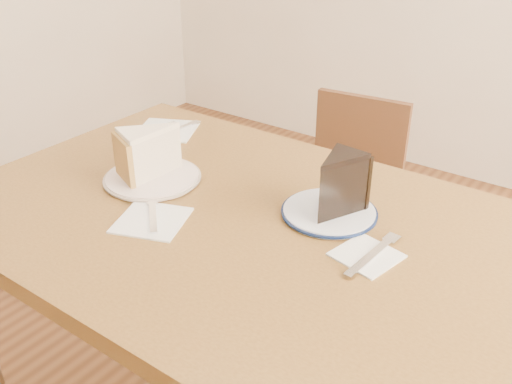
% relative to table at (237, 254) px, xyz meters
% --- Properties ---
extents(table, '(1.20, 0.80, 0.75)m').
position_rel_table_xyz_m(table, '(0.00, 0.00, 0.00)').
color(table, '#4D3315').
rests_on(table, ground).
extents(chair_far, '(0.41, 0.41, 0.75)m').
position_rel_table_xyz_m(chair_far, '(-0.11, 0.72, -0.24)').
color(chair_far, '#361D10').
rests_on(chair_far, ground).
extents(plate_cream, '(0.21, 0.21, 0.01)m').
position_rel_table_xyz_m(plate_cream, '(-0.25, 0.01, 0.10)').
color(plate_cream, silver).
rests_on(plate_cream, table).
extents(plate_navy, '(0.19, 0.19, 0.01)m').
position_rel_table_xyz_m(plate_navy, '(0.15, 0.11, 0.10)').
color(plate_navy, white).
rests_on(plate_navy, table).
extents(carrot_cake, '(0.14, 0.16, 0.10)m').
position_rel_table_xyz_m(carrot_cake, '(-0.25, 0.03, 0.16)').
color(carrot_cake, beige).
rests_on(carrot_cake, plate_cream).
extents(chocolate_cake, '(0.09, 0.12, 0.11)m').
position_rel_table_xyz_m(chocolate_cake, '(0.17, 0.10, 0.17)').
color(chocolate_cake, black).
rests_on(chocolate_cake, plate_navy).
extents(napkin_cream, '(0.17, 0.17, 0.00)m').
position_rel_table_xyz_m(napkin_cream, '(-0.12, -0.12, 0.10)').
color(napkin_cream, white).
rests_on(napkin_cream, table).
extents(napkin_navy, '(0.12, 0.12, 0.00)m').
position_rel_table_xyz_m(napkin_navy, '(0.28, 0.02, 0.10)').
color(napkin_navy, white).
rests_on(napkin_navy, table).
extents(napkin_spare, '(0.21, 0.21, 0.00)m').
position_rel_table_xyz_m(napkin_spare, '(-0.43, 0.25, 0.10)').
color(napkin_spare, white).
rests_on(napkin_spare, table).
extents(fork_cream, '(0.11, 0.11, 0.00)m').
position_rel_table_xyz_m(fork_cream, '(-0.13, -0.11, 0.10)').
color(fork_cream, white).
rests_on(fork_cream, napkin_cream).
extents(knife_navy, '(0.03, 0.17, 0.00)m').
position_rel_table_xyz_m(knife_navy, '(0.29, 0.02, 0.10)').
color(knife_navy, silver).
rests_on(knife_navy, napkin_navy).
extents(fork_spare, '(0.03, 0.14, 0.00)m').
position_rel_table_xyz_m(fork_spare, '(-0.41, 0.27, 0.10)').
color(fork_spare, silver).
rests_on(fork_spare, napkin_spare).
extents(knife_spare, '(0.05, 0.16, 0.00)m').
position_rel_table_xyz_m(knife_spare, '(-0.46, 0.21, 0.10)').
color(knife_spare, silver).
rests_on(knife_spare, napkin_spare).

